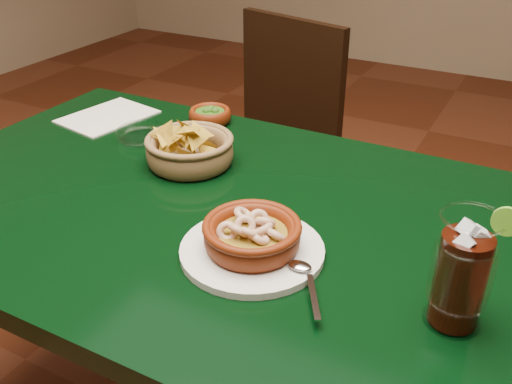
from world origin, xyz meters
The scene contains 8 objects.
dining_table centered at (0.00, 0.00, 0.65)m, with size 1.20×0.80×0.75m.
dining_chair centered at (-0.22, 0.71, 0.50)m, with size 0.52×0.52×0.91m.
shrimp_plate centered at (0.18, -0.11, 0.78)m, with size 0.29×0.24×0.07m.
chip_basket centered at (-0.09, 0.11, 0.78)m, with size 0.22×0.22×0.12m.
guacamole_ramekin centered at (-0.18, 0.33, 0.77)m, with size 0.12×0.12×0.04m.
cola_drink centered at (0.50, -0.12, 0.83)m, with size 0.17×0.17×0.19m.
glass_ashtray centered at (-0.26, 0.17, 0.76)m, with size 0.13×0.13×0.03m.
paper_menu centered at (-0.42, 0.24, 0.75)m, with size 0.20×0.24×0.00m.
Camera 1 is at (0.55, -0.78, 1.30)m, focal length 40.00 mm.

